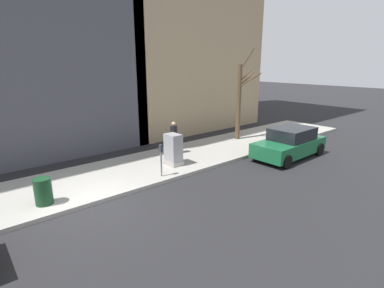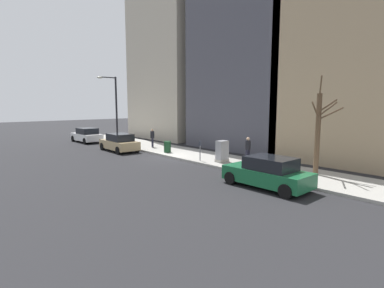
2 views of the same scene
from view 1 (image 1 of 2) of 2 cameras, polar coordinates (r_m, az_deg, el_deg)
name	(u,v)px [view 1 (image 1 of 2)]	position (r m, az deg, el deg)	size (l,w,h in m)	color
ground_plane	(92,206)	(10.85, -18.50, -11.19)	(120.00, 120.00, 0.00)	#232326
sidewalk	(71,186)	(12.56, -22.05, -7.47)	(4.00, 36.00, 0.15)	#9E9B93
parked_car_green	(290,143)	(15.94, 18.12, 0.14)	(1.97, 4.22, 1.52)	#196038
parking_meter	(161,157)	(12.23, -5.92, -2.48)	(0.14, 0.10, 1.35)	slate
utility_box	(173,150)	(13.63, -3.57, -1.12)	(0.83, 0.61, 1.43)	#A8A399
bare_tree	(239,100)	(18.22, 9.03, 8.32)	(1.56, 1.36, 5.34)	brown
trash_bin	(43,191)	(11.09, -26.48, -8.08)	(0.56, 0.56, 0.90)	#14381E
pedestrian_near_meter	(174,136)	(15.26, -3.49, 1.58)	(0.40, 0.36, 1.66)	#1E1E2D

